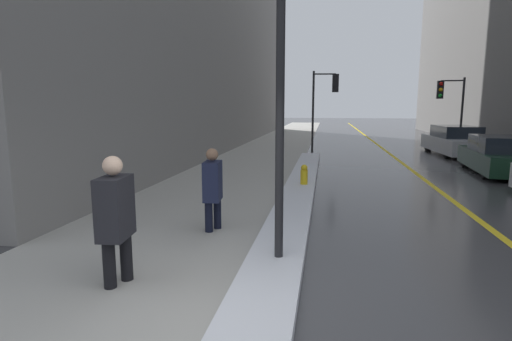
# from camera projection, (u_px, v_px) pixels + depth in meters

# --- Properties ---
(sidewalk_slab) EXTENTS (4.00, 80.00, 0.01)m
(sidewalk_slab) POSITION_uv_depth(u_px,v_px,m) (263.00, 155.00, 18.82)
(sidewalk_slab) COLOR #9E9B93
(sidewalk_slab) RESTS_ON ground
(road_centre_stripe) EXTENTS (0.16, 80.00, 0.00)m
(road_centre_stripe) POSITION_uv_depth(u_px,v_px,m) (395.00, 158.00, 17.80)
(road_centre_stripe) COLOR gold
(road_centre_stripe) RESTS_ON ground
(snow_bank_curb) EXTENTS (0.81, 16.40, 0.16)m
(snow_bank_curb) POSITION_uv_depth(u_px,v_px,m) (298.00, 192.00, 10.39)
(snow_bank_curb) COLOR silver
(snow_bank_curb) RESTS_ON ground
(lamp_post) EXTENTS (0.28, 0.28, 4.96)m
(lamp_post) POSITION_uv_depth(u_px,v_px,m) (281.00, 53.00, 5.25)
(lamp_post) COLOR black
(lamp_post) RESTS_ON ground
(traffic_light_near) EXTENTS (1.31, 0.41, 4.05)m
(traffic_light_near) POSITION_uv_depth(u_px,v_px,m) (326.00, 94.00, 20.22)
(traffic_light_near) COLOR black
(traffic_light_near) RESTS_ON ground
(traffic_light_far) EXTENTS (1.31, 0.32, 3.72)m
(traffic_light_far) POSITION_uv_depth(u_px,v_px,m) (449.00, 98.00, 20.27)
(traffic_light_far) COLOR black
(traffic_light_far) RESTS_ON ground
(pedestrian_with_shoulder_bag) EXTENTS (0.37, 0.77, 1.67)m
(pedestrian_with_shoulder_bag) POSITION_uv_depth(u_px,v_px,m) (116.00, 215.00, 5.01)
(pedestrian_with_shoulder_bag) COLOR black
(pedestrian_with_shoulder_bag) RESTS_ON ground
(pedestrian_nearside) EXTENTS (0.34, 0.72, 1.53)m
(pedestrian_nearside) POSITION_uv_depth(u_px,v_px,m) (213.00, 186.00, 7.26)
(pedestrian_nearside) COLOR black
(pedestrian_nearside) RESTS_ON ground
(parked_car_dark_green) EXTENTS (2.25, 4.42, 1.28)m
(parked_car_dark_green) POSITION_uv_depth(u_px,v_px,m) (502.00, 156.00, 13.58)
(parked_car_dark_green) COLOR black
(parked_car_dark_green) RESTS_ON ground
(parked_car_silver) EXTENTS (1.93, 4.95, 1.38)m
(parked_car_silver) POSITION_uv_depth(u_px,v_px,m) (454.00, 141.00, 19.02)
(parked_car_silver) COLOR #B2B2B7
(parked_car_silver) RESTS_ON ground
(fire_hydrant) EXTENTS (0.20, 0.20, 0.70)m
(fire_hydrant) POSITION_uv_depth(u_px,v_px,m) (304.00, 177.00, 10.97)
(fire_hydrant) COLOR gold
(fire_hydrant) RESTS_ON ground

